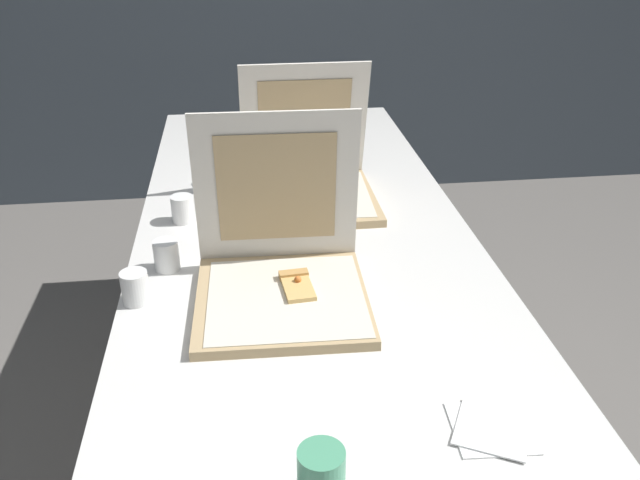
{
  "coord_description": "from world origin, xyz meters",
  "views": [
    {
      "loc": [
        -0.15,
        -0.96,
        1.55
      ],
      "look_at": [
        0.02,
        0.44,
        0.82
      ],
      "focal_mm": 37.82,
      "sensor_mm": 36.0,
      "label": 1
    }
  ],
  "objects": [
    {
      "name": "table",
      "position": [
        0.0,
        0.6,
        0.71
      ],
      "size": [
        0.87,
        2.18,
        0.76
      ],
      "color": "silver",
      "rests_on": "ground"
    },
    {
      "name": "pizza_box_front",
      "position": [
        -0.08,
        0.3,
        0.81
      ],
      "size": [
        0.38,
        0.38,
        0.39
      ],
      "rotation": [
        0.0,
        0.0,
        -0.03
      ],
      "color": "tan",
      "rests_on": "table"
    },
    {
      "name": "pizza_box_middle",
      "position": [
        0.03,
        0.81,
        0.81
      ],
      "size": [
        0.37,
        0.37,
        0.38
      ],
      "rotation": [
        0.0,
        0.0,
        0.01
      ],
      "color": "tan",
      "rests_on": "table"
    },
    {
      "name": "cup_white_near_center",
      "position": [
        -0.34,
        0.45,
        0.79
      ],
      "size": [
        0.06,
        0.06,
        0.07
      ],
      "primitive_type": "cylinder",
      "color": "white",
      "rests_on": "table"
    },
    {
      "name": "cup_white_mid",
      "position": [
        -0.32,
        0.7,
        0.79
      ],
      "size": [
        0.06,
        0.06,
        0.07
      ],
      "primitive_type": "cylinder",
      "color": "white",
      "rests_on": "table"
    },
    {
      "name": "cup_white_far",
      "position": [
        -0.22,
        0.96,
        0.79
      ],
      "size": [
        0.06,
        0.06,
        0.07
      ],
      "primitive_type": "cylinder",
      "color": "white",
      "rests_on": "table"
    },
    {
      "name": "cup_white_near_left",
      "position": [
        -0.4,
        0.31,
        0.79
      ],
      "size": [
        0.06,
        0.06,
        0.07
      ],
      "primitive_type": "cylinder",
      "color": "white",
      "rests_on": "table"
    },
    {
      "name": "cup_printed_front",
      "position": [
        -0.06,
        -0.27,
        0.8
      ],
      "size": [
        0.07,
        0.07,
        0.09
      ],
      "primitive_type": "cylinder",
      "color": "#4C9E75",
      "rests_on": "table"
    },
    {
      "name": "napkin_pile",
      "position": [
        0.23,
        -0.16,
        0.76
      ],
      "size": [
        0.16,
        0.16,
        0.01
      ],
      "color": "white",
      "rests_on": "table"
    }
  ]
}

